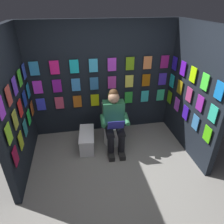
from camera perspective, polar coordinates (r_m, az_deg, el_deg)
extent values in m
plane|color=gray|center=(3.41, 2.32, -20.73)|extent=(30.00, 30.00, 0.00)
cube|color=black|center=(4.23, -2.68, 9.02)|extent=(3.02, 0.10, 2.31)
cube|color=#3940F0|center=(4.34, -19.30, 2.02)|extent=(0.17, 0.01, 0.26)
cube|color=#CE4165|center=(4.30, -14.52, 2.47)|extent=(0.17, 0.01, 0.26)
cube|color=#B95A15|center=(4.28, -9.67, 2.91)|extent=(0.17, 0.01, 0.26)
cube|color=#B4C10D|center=(4.29, -4.81, 3.33)|extent=(0.17, 0.01, 0.26)
cube|color=olive|center=(4.34, -0.01, 3.72)|extent=(0.17, 0.01, 0.26)
cube|color=#21912B|center=(4.41, 4.66, 4.07)|extent=(0.17, 0.01, 0.26)
cube|color=#2AADAE|center=(4.51, 9.16, 4.39)|extent=(0.17, 0.01, 0.26)
cube|color=#30B380|center=(4.64, 13.43, 4.66)|extent=(0.17, 0.01, 0.26)
cube|color=#D230E4|center=(4.20, -20.12, 6.52)|extent=(0.17, 0.01, 0.26)
cube|color=purple|center=(4.15, -15.15, 7.04)|extent=(0.17, 0.01, 0.26)
cube|color=#398AD8|center=(4.13, -10.10, 7.52)|extent=(0.17, 0.01, 0.26)
cube|color=#2B68A0|center=(4.15, -5.02, 7.94)|extent=(0.17, 0.01, 0.26)
cube|color=#AC3298|center=(4.19, -0.01, 8.29)|extent=(0.17, 0.01, 0.26)
cube|color=#D4CB47|center=(4.27, 4.86, 8.58)|extent=(0.17, 0.01, 0.26)
cube|color=#9E5408|center=(4.37, 9.54, 8.79)|extent=(0.17, 0.01, 0.26)
cube|color=#4228B1|center=(4.51, 13.97, 8.94)|extent=(0.17, 0.01, 0.26)
cube|color=#2F8CC2|center=(4.08, -21.00, 11.30)|extent=(0.17, 0.01, 0.26)
cube|color=#F01981|center=(4.03, -15.84, 11.91)|extent=(0.17, 0.01, 0.26)
cube|color=#18BBCC|center=(4.01, -10.56, 12.43)|extent=(0.17, 0.01, 0.26)
cube|color=#3CB5E6|center=(4.03, -5.25, 12.85)|extent=(0.17, 0.01, 0.26)
cube|color=#B136D3|center=(4.07, -0.01, 13.16)|extent=(0.17, 0.01, 0.26)
cube|color=#679613|center=(4.15, 5.08, 13.36)|extent=(0.17, 0.01, 0.26)
cube|color=#E67F45|center=(4.26, 9.95, 13.46)|extent=(0.17, 0.01, 0.26)
cube|color=#931B6F|center=(4.40, 14.55, 13.46)|extent=(0.17, 0.01, 0.26)
cube|color=black|center=(3.91, 21.97, 5.17)|extent=(0.10, 1.75, 2.31)
cube|color=#55900D|center=(4.59, 15.82, 4.06)|extent=(0.01, 0.17, 0.26)
cube|color=#C648E5|center=(4.31, 17.72, 2.08)|extent=(0.01, 0.17, 0.26)
cube|color=#3314A0|center=(4.04, 19.88, -0.17)|extent=(0.01, 0.17, 0.26)
cube|color=teal|center=(3.79, 22.34, -2.72)|extent=(0.01, 0.17, 0.26)
cube|color=#48B813|center=(3.55, 25.16, -5.63)|extent=(0.01, 0.17, 0.26)
cube|color=#1CABA8|center=(4.45, 16.46, 8.37)|extent=(0.01, 0.17, 0.26)
cube|color=olive|center=(4.16, 18.48, 6.61)|extent=(0.01, 0.17, 0.26)
cube|color=#A2356D|center=(3.89, 20.79, 4.60)|extent=(0.01, 0.17, 0.26)
cube|color=#802190|center=(3.62, 23.43, 2.27)|extent=(0.01, 0.17, 0.26)
cube|color=#2DB293|center=(3.37, 26.46, -0.42)|extent=(0.01, 0.17, 0.26)
cube|color=#261AB6|center=(4.34, 17.15, 12.92)|extent=(0.01, 0.17, 0.26)
cube|color=#5B15B8|center=(4.05, 19.31, 11.44)|extent=(0.01, 0.17, 0.26)
cube|color=#AFEF0D|center=(3.76, 21.78, 9.72)|extent=(0.01, 0.17, 0.26)
cube|color=#44E339|center=(3.48, 24.61, 7.69)|extent=(0.01, 0.17, 0.26)
cube|color=blue|center=(3.22, 27.89, 5.31)|extent=(0.01, 0.17, 0.26)
cube|color=black|center=(3.49, -25.77, 1.44)|extent=(0.10, 1.75, 2.31)
cube|color=maroon|center=(3.10, -25.41, -11.13)|extent=(0.01, 0.17, 0.26)
cube|color=#ABBF21|center=(3.37, -24.17, -7.33)|extent=(0.01, 0.17, 0.26)
cube|color=teal|center=(3.65, -23.14, -4.11)|extent=(0.01, 0.17, 0.26)
cube|color=#26DF4D|center=(3.95, -22.26, -1.36)|extent=(0.01, 0.17, 0.26)
cube|color=#BE561E|center=(4.25, -21.51, 1.00)|extent=(0.01, 0.17, 0.26)
cube|color=#8ED82B|center=(2.89, -26.95, -5.46)|extent=(0.01, 0.17, 0.26)
cube|color=#A6AC38|center=(3.18, -25.50, -1.93)|extent=(0.01, 0.17, 0.26)
cube|color=red|center=(3.48, -24.30, 1.01)|extent=(0.01, 0.17, 0.26)
cube|color=#1A37A4|center=(3.79, -23.29, 3.47)|extent=(0.01, 0.17, 0.26)
cube|color=#1F90BD|center=(4.10, -22.43, 5.56)|extent=(0.01, 0.17, 0.26)
cube|color=#A236E1|center=(2.72, -28.67, 1.01)|extent=(0.01, 0.17, 0.26)
cube|color=#BE453B|center=(3.03, -26.97, 4.10)|extent=(0.01, 0.17, 0.26)
cube|color=#663AD7|center=(3.34, -25.58, 6.61)|extent=(0.01, 0.17, 0.26)
cube|color=#4BD22D|center=(3.66, -24.42, 8.69)|extent=(0.01, 0.17, 0.26)
cube|color=blue|center=(3.98, -23.44, 10.42)|extent=(0.01, 0.17, 0.26)
cylinder|color=white|center=(4.17, 0.31, -6.11)|extent=(0.38, 0.38, 0.40)
cylinder|color=white|center=(4.05, 0.32, -3.66)|extent=(0.41, 0.41, 0.02)
cube|color=white|center=(4.19, -0.15, 0.18)|extent=(0.39, 0.20, 0.36)
cylinder|color=white|center=(4.11, 0.01, -0.41)|extent=(0.39, 0.09, 0.39)
cube|color=#286B42|center=(3.89, 0.41, -0.52)|extent=(0.41, 0.24, 0.52)
sphere|color=tan|center=(3.70, 0.49, 4.03)|extent=(0.21, 0.21, 0.21)
sphere|color=#472D19|center=(3.70, 0.43, 5.18)|extent=(0.17, 0.17, 0.17)
cylinder|color=black|center=(3.86, 2.28, -5.05)|extent=(0.17, 0.41, 0.15)
cylinder|color=black|center=(3.84, -0.68, -5.27)|extent=(0.17, 0.41, 0.15)
cylinder|color=black|center=(3.85, 2.65, -9.33)|extent=(0.12, 0.12, 0.42)
cylinder|color=black|center=(3.83, -0.34, -9.58)|extent=(0.12, 0.12, 0.42)
cube|color=black|center=(3.91, 2.75, -11.79)|extent=(0.12, 0.27, 0.09)
cube|color=black|center=(3.89, -0.22, -12.05)|extent=(0.12, 0.27, 0.09)
cylinder|color=#286B42|center=(3.78, 4.09, -1.99)|extent=(0.10, 0.31, 0.13)
cylinder|color=#286B42|center=(3.72, -2.58, -2.44)|extent=(0.10, 0.31, 0.13)
cube|color=#3738B9|center=(3.62, 1.14, -3.74)|extent=(0.31, 0.14, 0.23)
cube|color=silver|center=(4.09, -7.01, -7.95)|extent=(0.32, 0.65, 0.31)
cube|color=white|center=(3.99, -7.16, -6.00)|extent=(0.34, 0.67, 0.03)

